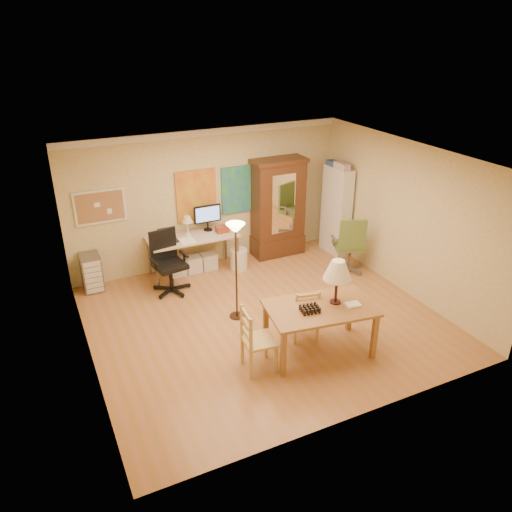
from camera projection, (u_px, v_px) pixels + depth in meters
name	position (u px, v px, depth m)	size (l,w,h in m)	color
floor	(264.00, 320.00, 8.28)	(5.50, 5.50, 0.00)	#A6743B
crown_molding	(206.00, 132.00, 9.16)	(5.50, 0.08, 0.12)	white
corkboard	(100.00, 207.00, 8.86)	(0.90, 0.04, 0.62)	#AC7E51
art_panel_left	(196.00, 196.00, 9.58)	(0.80, 0.04, 1.00)	yellow
art_panel_right	(239.00, 189.00, 9.93)	(0.75, 0.04, 0.95)	#2968A7
dining_table	(327.00, 296.00, 7.14)	(1.66, 1.14, 1.45)	brown
ladder_chair_back	(304.00, 315.00, 7.64)	(0.48, 0.47, 0.87)	tan
ladder_chair_left	(257.00, 341.00, 6.94)	(0.48, 0.49, 0.97)	tan
torchiere_lamp	(236.00, 243.00, 7.79)	(0.30, 0.30, 1.68)	#3E2618
computer_desk	(194.00, 250.00, 9.66)	(1.71, 0.75, 1.29)	#C8AB92
office_chair_black	(170.00, 276.00, 9.05)	(0.70, 0.70, 1.14)	black
office_chair_green	(348.00, 257.00, 9.75)	(0.71, 0.71, 1.16)	slate
drawer_cart	(92.00, 272.00, 9.06)	(0.35, 0.42, 0.70)	slate
armoire	(278.00, 214.00, 10.28)	(1.11, 0.53, 2.04)	#36240E
bookshelf	(336.00, 211.00, 10.35)	(0.28, 0.74, 1.84)	white
wastebin	(239.00, 259.00, 9.88)	(0.34, 0.34, 0.43)	silver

